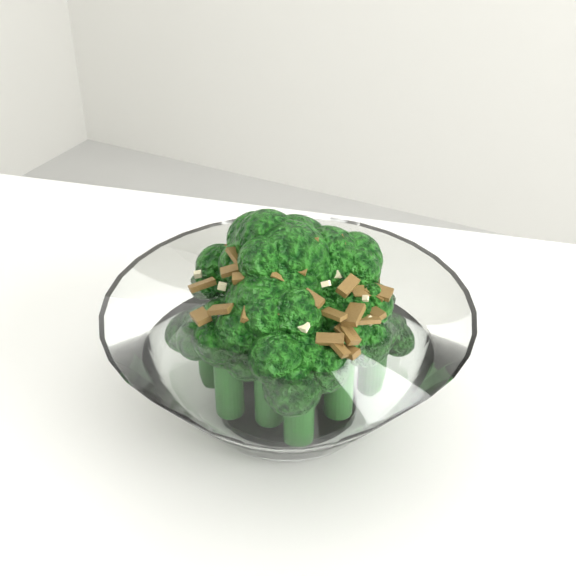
% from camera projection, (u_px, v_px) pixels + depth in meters
% --- Properties ---
extents(broccoli_dish, '(0.20, 0.20, 0.13)m').
position_uv_depth(broccoli_dish, '(288.00, 342.00, 0.45)').
color(broccoli_dish, white).
rests_on(broccoli_dish, table).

